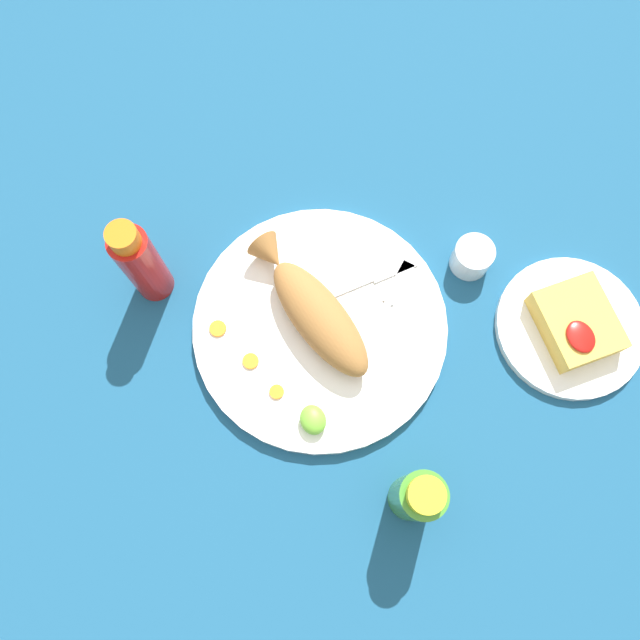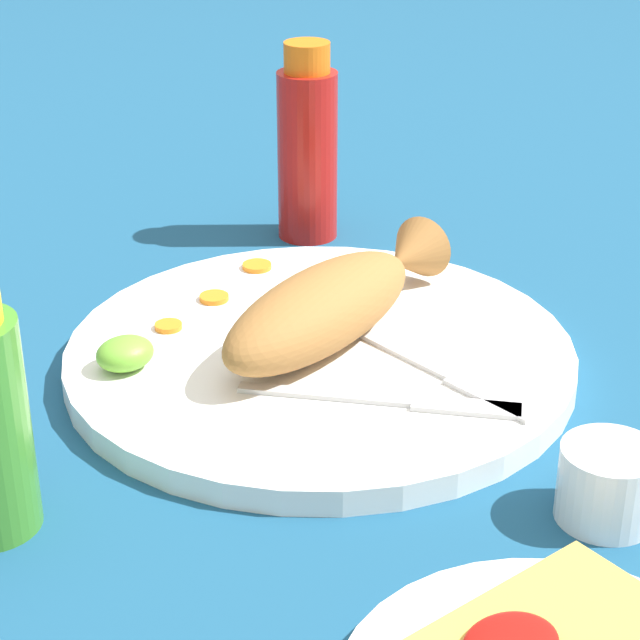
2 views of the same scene
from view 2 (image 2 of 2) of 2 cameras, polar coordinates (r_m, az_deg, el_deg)
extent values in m
plane|color=navy|center=(0.83, 0.00, -2.34)|extent=(4.00, 4.00, 0.00)
cylinder|color=white|center=(0.83, 0.00, -1.80)|extent=(0.36, 0.36, 0.02)
ellipsoid|color=#996633|center=(0.81, 0.00, 0.49)|extent=(0.21, 0.12, 0.06)
cone|color=#996633|center=(0.90, 4.39, 3.18)|extent=(0.06, 0.06, 0.05)
cube|color=silver|center=(0.82, 3.55, -1.38)|extent=(0.02, 0.12, 0.00)
cube|color=silver|center=(0.76, 8.46, -3.78)|extent=(0.02, 0.07, 0.00)
cube|color=silver|center=(0.76, 0.21, -3.70)|extent=(0.08, 0.09, 0.00)
cube|color=silver|center=(0.75, 7.21, -4.28)|extent=(0.06, 0.06, 0.00)
cylinder|color=orange|center=(0.94, -3.12, 2.67)|extent=(0.02, 0.02, 0.00)
cylinder|color=orange|center=(0.89, -5.24, 1.11)|extent=(0.02, 0.02, 0.00)
cylinder|color=orange|center=(0.85, -7.48, -0.30)|extent=(0.02, 0.02, 0.00)
ellipsoid|color=#6BB233|center=(0.80, -9.58, -1.63)|extent=(0.04, 0.03, 0.02)
cylinder|color=#B21914|center=(1.03, -0.62, 8.07)|extent=(0.05, 0.05, 0.15)
cylinder|color=orange|center=(1.01, -0.65, 12.81)|extent=(0.04, 0.04, 0.03)
cylinder|color=silver|center=(0.69, 13.98, -7.83)|extent=(0.06, 0.06, 0.05)
cylinder|color=white|center=(0.69, 13.87, -8.70)|extent=(0.05, 0.05, 0.02)
camera|label=1|loc=(0.83, -32.90, 57.53)|focal=35.00mm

